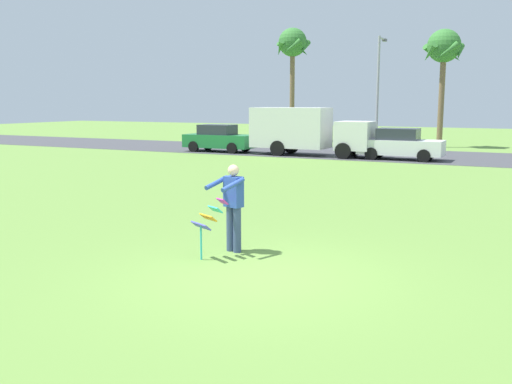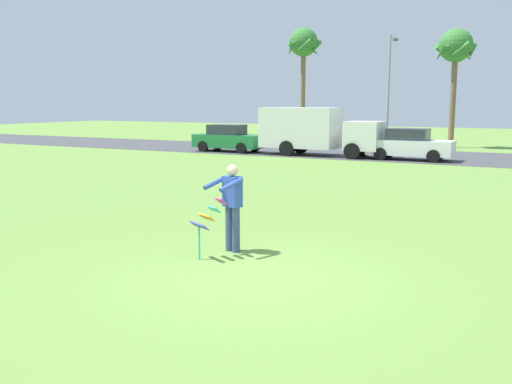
{
  "view_description": "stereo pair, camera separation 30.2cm",
  "coord_description": "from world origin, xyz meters",
  "px_view_note": "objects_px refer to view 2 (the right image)",
  "views": [
    {
      "loc": [
        4.02,
        -8.34,
        2.93
      ],
      "look_at": [
        -1.16,
        2.26,
        1.05
      ],
      "focal_mm": 39.72,
      "sensor_mm": 36.0,
      "label": 1
    },
    {
      "loc": [
        4.29,
        -8.2,
        2.93
      ],
      "look_at": [
        -1.16,
        2.26,
        1.05
      ],
      "focal_mm": 39.72,
      "sensor_mm": 36.0,
      "label": 2
    }
  ],
  "objects_px": {
    "person_kite_flyer": "(232,204)",
    "parked_truck_white_box": "(314,130)",
    "kite_held": "(206,219)",
    "palm_tree_right_near": "(456,50)",
    "parked_car_white": "(410,145)",
    "parked_car_green": "(229,139)",
    "palm_tree_left_near": "(303,47)",
    "streetlight_pole": "(389,85)"
  },
  "relations": [
    {
      "from": "person_kite_flyer",
      "to": "parked_truck_white_box",
      "type": "distance_m",
      "value": 20.52
    },
    {
      "from": "kite_held",
      "to": "palm_tree_right_near",
      "type": "xyz_separation_m",
      "value": [
        -0.1,
        29.44,
        5.4
      ]
    },
    {
      "from": "parked_truck_white_box",
      "to": "palm_tree_right_near",
      "type": "distance_m",
      "value": 11.89
    },
    {
      "from": "parked_car_white",
      "to": "palm_tree_right_near",
      "type": "distance_m",
      "value": 10.69
    },
    {
      "from": "person_kite_flyer",
      "to": "parked_car_green",
      "type": "distance_m",
      "value": 22.72
    },
    {
      "from": "parked_car_white",
      "to": "palm_tree_left_near",
      "type": "xyz_separation_m",
      "value": [
        -10.44,
        10.79,
        6.17
      ]
    },
    {
      "from": "parked_car_green",
      "to": "palm_tree_right_near",
      "type": "distance_m",
      "value": 15.48
    },
    {
      "from": "kite_held",
      "to": "streetlight_pole",
      "type": "relative_size",
      "value": 0.16
    },
    {
      "from": "parked_car_white",
      "to": "streetlight_pole",
      "type": "xyz_separation_m",
      "value": [
        -2.96,
        6.97,
        3.22
      ]
    },
    {
      "from": "kite_held",
      "to": "parked_car_white",
      "type": "distance_m",
      "value": 20.23
    },
    {
      "from": "streetlight_pole",
      "to": "person_kite_flyer",
      "type": "bearing_deg",
      "value": -81.77
    },
    {
      "from": "palm_tree_left_near",
      "to": "streetlight_pole",
      "type": "xyz_separation_m",
      "value": [
        7.48,
        -3.83,
        -2.95
      ]
    },
    {
      "from": "kite_held",
      "to": "parked_truck_white_box",
      "type": "distance_m",
      "value": 21.08
    },
    {
      "from": "parked_truck_white_box",
      "to": "parked_car_green",
      "type": "bearing_deg",
      "value": 179.99
    },
    {
      "from": "palm_tree_right_near",
      "to": "parked_car_green",
      "type": "bearing_deg",
      "value": -140.59
    },
    {
      "from": "person_kite_flyer",
      "to": "kite_held",
      "type": "bearing_deg",
      "value": -106.55
    },
    {
      "from": "parked_car_white",
      "to": "palm_tree_right_near",
      "type": "xyz_separation_m",
      "value": [
        0.59,
        9.22,
        5.38
      ]
    },
    {
      "from": "parked_truck_white_box",
      "to": "streetlight_pole",
      "type": "bearing_deg",
      "value": 72.02
    },
    {
      "from": "parked_car_white",
      "to": "kite_held",
      "type": "bearing_deg",
      "value": -88.04
    },
    {
      "from": "parked_car_green",
      "to": "palm_tree_right_near",
      "type": "relative_size",
      "value": 0.56
    },
    {
      "from": "kite_held",
      "to": "palm_tree_left_near",
      "type": "xyz_separation_m",
      "value": [
        -11.13,
        31.01,
        6.19
      ]
    },
    {
      "from": "person_kite_flyer",
      "to": "parked_car_white",
      "type": "distance_m",
      "value": 19.61
    },
    {
      "from": "parked_car_green",
      "to": "parked_truck_white_box",
      "type": "xyz_separation_m",
      "value": [
        5.4,
        -0.0,
        0.64
      ]
    },
    {
      "from": "palm_tree_right_near",
      "to": "streetlight_pole",
      "type": "relative_size",
      "value": 1.07
    },
    {
      "from": "palm_tree_left_near",
      "to": "kite_held",
      "type": "bearing_deg",
      "value": -70.25
    },
    {
      "from": "parked_truck_white_box",
      "to": "kite_held",
      "type": "bearing_deg",
      "value": -73.7
    },
    {
      "from": "parked_truck_white_box",
      "to": "streetlight_pole",
      "type": "xyz_separation_m",
      "value": [
        2.26,
        6.97,
        2.59
      ]
    },
    {
      "from": "parked_car_white",
      "to": "palm_tree_right_near",
      "type": "height_order",
      "value": "palm_tree_right_near"
    },
    {
      "from": "person_kite_flyer",
      "to": "parked_car_green",
      "type": "relative_size",
      "value": 0.41
    },
    {
      "from": "person_kite_flyer",
      "to": "parked_car_white",
      "type": "xyz_separation_m",
      "value": [
        -0.88,
        19.59,
        -0.18
      ]
    },
    {
      "from": "parked_truck_white_box",
      "to": "palm_tree_left_near",
      "type": "relative_size",
      "value": 0.81
    },
    {
      "from": "streetlight_pole",
      "to": "parked_truck_white_box",
      "type": "bearing_deg",
      "value": -107.98
    },
    {
      "from": "kite_held",
      "to": "parked_car_green",
      "type": "bearing_deg",
      "value": 119.24
    },
    {
      "from": "parked_truck_white_box",
      "to": "parked_car_white",
      "type": "height_order",
      "value": "parked_truck_white_box"
    },
    {
      "from": "person_kite_flyer",
      "to": "kite_held",
      "type": "xyz_separation_m",
      "value": [
        -0.19,
        -0.63,
        -0.2
      ]
    },
    {
      "from": "person_kite_flyer",
      "to": "parked_car_white",
      "type": "relative_size",
      "value": 0.41
    },
    {
      "from": "parked_car_green",
      "to": "parked_truck_white_box",
      "type": "relative_size",
      "value": 0.63
    },
    {
      "from": "parked_car_white",
      "to": "streetlight_pole",
      "type": "height_order",
      "value": "streetlight_pole"
    },
    {
      "from": "kite_held",
      "to": "streetlight_pole",
      "type": "xyz_separation_m",
      "value": [
        -3.65,
        27.18,
        3.24
      ]
    },
    {
      "from": "parked_car_white",
      "to": "palm_tree_left_near",
      "type": "bearing_deg",
      "value": 134.06
    },
    {
      "from": "palm_tree_right_near",
      "to": "streetlight_pole",
      "type": "height_order",
      "value": "palm_tree_right_near"
    },
    {
      "from": "person_kite_flyer",
      "to": "parked_truck_white_box",
      "type": "height_order",
      "value": "parked_truck_white_box"
    }
  ]
}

